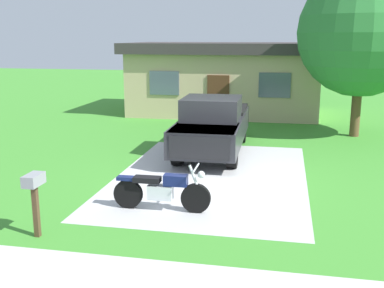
{
  "coord_description": "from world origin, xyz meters",
  "views": [
    {
      "loc": [
        1.89,
        -12.27,
        3.79
      ],
      "look_at": [
        -0.55,
        0.01,
        0.9
      ],
      "focal_mm": 43.56,
      "sensor_mm": 36.0,
      "label": 1
    }
  ],
  "objects_px": {
    "motorcycle": "(162,190)",
    "neighbor_house": "(225,77)",
    "pickup_truck": "(213,124)",
    "mailbox": "(34,188)",
    "shade_tree": "(362,33)"
  },
  "relations": [
    {
      "from": "pickup_truck",
      "to": "shade_tree",
      "type": "bearing_deg",
      "value": 35.7
    },
    {
      "from": "shade_tree",
      "to": "motorcycle",
      "type": "bearing_deg",
      "value": -119.99
    },
    {
      "from": "motorcycle",
      "to": "shade_tree",
      "type": "bearing_deg",
      "value": 60.01
    },
    {
      "from": "neighbor_house",
      "to": "pickup_truck",
      "type": "bearing_deg",
      "value": -85.35
    },
    {
      "from": "motorcycle",
      "to": "pickup_truck",
      "type": "height_order",
      "value": "pickup_truck"
    },
    {
      "from": "shade_tree",
      "to": "neighbor_house",
      "type": "xyz_separation_m",
      "value": [
        -5.69,
        4.76,
        -2.14
      ]
    },
    {
      "from": "mailbox",
      "to": "shade_tree",
      "type": "bearing_deg",
      "value": 56.4
    },
    {
      "from": "neighbor_house",
      "to": "mailbox",
      "type": "bearing_deg",
      "value": -95.89
    },
    {
      "from": "mailbox",
      "to": "pickup_truck",
      "type": "bearing_deg",
      "value": 72.72
    },
    {
      "from": "mailbox",
      "to": "shade_tree",
      "type": "relative_size",
      "value": 0.2
    },
    {
      "from": "shade_tree",
      "to": "neighbor_house",
      "type": "distance_m",
      "value": 7.72
    },
    {
      "from": "motorcycle",
      "to": "neighbor_house",
      "type": "distance_m",
      "value": 14.01
    },
    {
      "from": "shade_tree",
      "to": "neighbor_house",
      "type": "bearing_deg",
      "value": 140.12
    },
    {
      "from": "motorcycle",
      "to": "shade_tree",
      "type": "height_order",
      "value": "shade_tree"
    },
    {
      "from": "pickup_truck",
      "to": "mailbox",
      "type": "relative_size",
      "value": 4.49
    }
  ]
}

